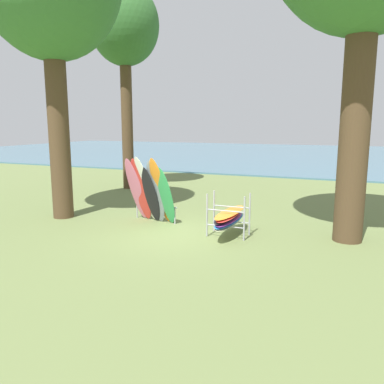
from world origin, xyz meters
The scene contains 5 objects.
ground_plane centered at (0.00, 0.00, 0.00)m, with size 80.00×80.00×0.00m, color olive.
lake_water centered at (0.00, 31.14, 0.05)m, with size 80.00×36.00×0.10m, color #477084.
tree_mid_behind centered at (-5.61, 6.56, 7.60)m, with size 3.29×3.29×9.70m.
leaning_board_pile centered at (-1.24, 0.82, 1.04)m, with size 1.83×1.09×2.21m.
board_storage_rack centered at (1.57, 0.39, 0.55)m, with size 1.15×2.12×1.25m.
Camera 1 is at (4.78, -10.12, 3.23)m, focal length 36.36 mm.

